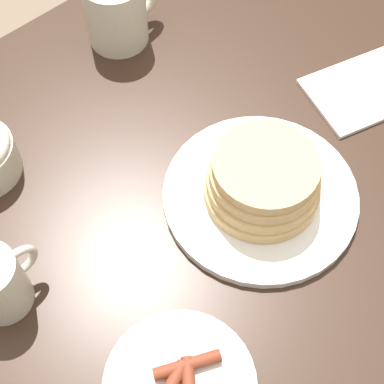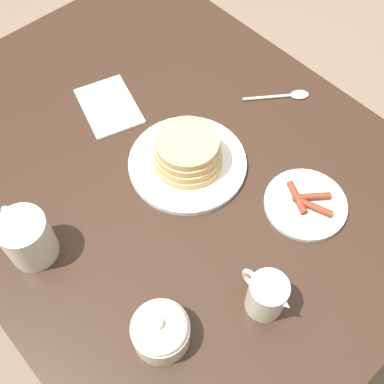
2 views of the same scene
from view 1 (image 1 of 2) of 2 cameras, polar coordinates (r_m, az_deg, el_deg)
name	(u,v)px [view 1 (image 1 of 2)]	position (r m, az deg, el deg)	size (l,w,h in m)	color
ground_plane	(233,343)	(1.48, 4.01, -14.36)	(8.00, 8.00, 0.00)	#7A6651
dining_table	(258,218)	(0.90, 6.41, -2.48)	(1.12, 0.87, 0.78)	#332116
pancake_plate	(262,185)	(0.72, 6.83, 0.66)	(0.24, 0.24, 0.08)	white
coffee_mug	(118,10)	(0.89, -7.23, 17.12)	(0.12, 0.09, 0.10)	beige
napkin	(365,90)	(0.88, 16.46, 9.51)	(0.19, 0.15, 0.01)	white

